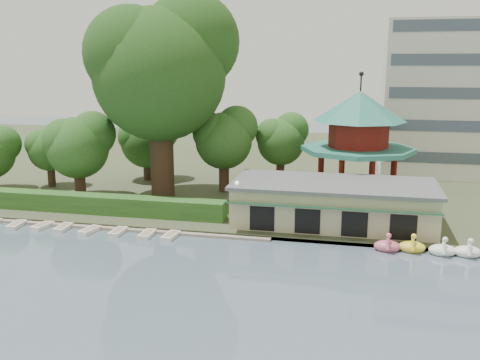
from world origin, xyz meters
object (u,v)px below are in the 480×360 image
(dock, at_px, (93,226))
(boathouse, at_px, (333,203))
(big_tree, at_px, (162,64))
(pavilion, at_px, (358,134))

(dock, xyz_separation_m, boathouse, (22.00, 4.77, 2.25))
(boathouse, bearing_deg, big_tree, 161.60)
(pavilion, bearing_deg, big_tree, -169.73)
(boathouse, xyz_separation_m, big_tree, (-18.81, 6.26, 12.56))
(boathouse, relative_size, pavilion, 1.38)
(boathouse, relative_size, big_tree, 0.84)
(dock, height_order, big_tree, big_tree)
(boathouse, distance_m, pavilion, 11.43)
(dock, bearing_deg, big_tree, 73.85)
(pavilion, height_order, big_tree, big_tree)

